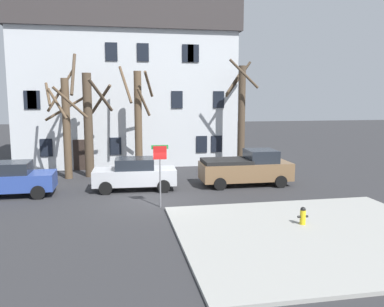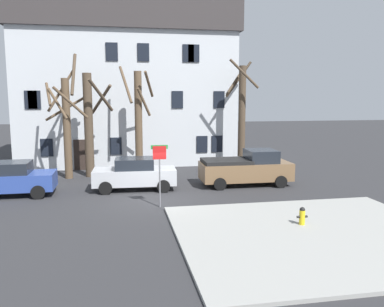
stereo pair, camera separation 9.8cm
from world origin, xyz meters
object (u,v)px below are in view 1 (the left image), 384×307
Objects in this scene: tree_bare_far at (138,119)px; fire_hydrant at (303,215)px; street_sign_pole at (160,164)px; tree_bare_mid at (89,121)px; pickup_truck_brown at (246,168)px; car_blue_sedan at (10,179)px; car_silver_sedan at (135,174)px; tree_bare_near at (66,123)px; building_main at (127,84)px; tree_bare_end at (241,114)px.

tree_bare_far is 10.11× the size of fire_hydrant.
tree_bare_mid is at bearing 114.40° from street_sign_pole.
pickup_truck_brown is (5.80, -4.52, -2.58)m from tree_bare_far.
pickup_truck_brown is (12.53, 0.25, 0.10)m from car_blue_sedan.
tree_bare_far is 5.32m from car_silver_sedan.
tree_bare_far is at bearing 142.07° from pickup_truck_brown.
tree_bare_far is at bearing 6.82° from tree_bare_mid.
tree_bare_near is at bearing 135.36° from car_silver_sedan.
tree_bare_far reaches higher than car_blue_sedan.
tree_bare_mid reaches higher than car_silver_sedan.
tree_bare_mid is at bearing 154.92° from pickup_truck_brown.
building_main is at bearing 59.61° from car_blue_sedan.
tree_bare_near is 1.57× the size of car_blue_sedan.
fire_hydrant is (-1.38, -12.13, -3.37)m from tree_bare_end.
tree_bare_mid is at bearing -173.18° from tree_bare_far.
car_blue_sedan is (-3.65, -4.40, -2.65)m from tree_bare_mid.
street_sign_pole is at bearing 142.75° from fire_hydrant.
car_blue_sedan is 12.54m from pickup_truck_brown.
pickup_truck_brown is at bearing -58.71° from building_main.
tree_bare_end is (10.00, 0.42, 0.32)m from tree_bare_mid.
building_main is at bearing 94.89° from tree_bare_far.
tree_bare_end is at bearing 52.17° from street_sign_pole.
building_main is 6.37m from tree_bare_far.
car_blue_sedan is 14.30m from fire_hydrant.
car_blue_sedan is at bearing 154.38° from street_sign_pole.
tree_bare_end is at bearing -37.99° from building_main.
car_blue_sedan is 0.97× the size of car_silver_sedan.
building_main is 14.68m from street_sign_pole.
building_main reaches higher than tree_bare_end.
car_blue_sedan is 1.52× the size of street_sign_pole.
tree_bare_near is 0.91× the size of tree_bare_end.
pickup_truck_brown reaches higher than fire_hydrant.
tree_bare_end reaches higher than street_sign_pole.
pickup_truck_brown reaches higher than car_silver_sedan.
street_sign_pole is (0.98, -3.67, 1.13)m from car_silver_sedan.
car_blue_sedan is at bearing -144.67° from tree_bare_far.
tree_bare_end is 5.52m from pickup_truck_brown.
building_main is at bearing 108.65° from fire_hydrant.
tree_bare_mid is 1.71× the size of car_silver_sedan.
building_main reaches higher than pickup_truck_brown.
street_sign_pole reaches higher than car_silver_sedan.
fire_hydrant is (8.63, -11.71, -3.05)m from tree_bare_mid.
car_silver_sedan reaches higher than fire_hydrant.
pickup_truck_brown is at bearing -37.93° from tree_bare_far.
car_blue_sedan reaches higher than car_silver_sedan.
tree_bare_far is at bearing 8.80° from tree_bare_near.
tree_bare_end reaches higher than tree_bare_far.
building_main reaches higher than tree_bare_mid.
tree_bare_end reaches higher than tree_bare_near.
tree_bare_near is 1.39m from tree_bare_mid.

